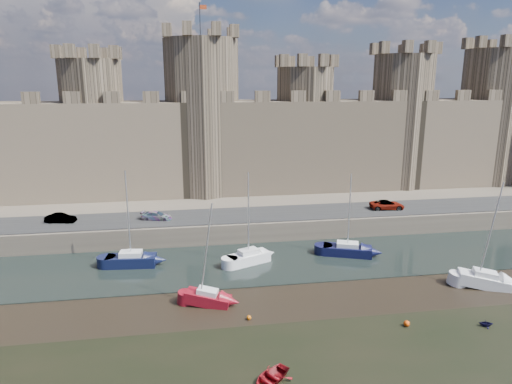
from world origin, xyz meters
TOP-DOWN VIEW (x-y plane):
  - water_channel at (0.00, 24.00)m, footprint 160.00×12.00m
  - quay at (0.00, 60.00)m, footprint 160.00×60.00m
  - road at (0.00, 34.00)m, footprint 160.00×7.00m
  - castle at (-0.64, 48.00)m, footprint 108.50×11.00m
  - car_1 at (-16.31, 34.30)m, footprint 3.80×1.89m
  - car_2 at (-4.71, 33.66)m, footprint 4.05×2.41m
  - car_3 at (26.00, 33.69)m, footprint 4.80×2.57m
  - sailboat_1 at (-7.06, 25.14)m, footprint 5.41×2.49m
  - sailboat_2 at (5.59, 23.89)m, footprint 5.07×3.54m
  - sailboat_3 at (17.14, 24.52)m, footprint 5.85×3.88m
  - sailboat_4 at (0.65, 15.23)m, footprint 4.36×2.78m
  - sailboat_5 at (27.54, 14.66)m, footprint 5.24×3.57m
  - dinghy_4 at (4.22, 3.74)m, footprint 3.74×3.60m
  - dinghy_7 at (23.00, 7.89)m, footprint 1.36×1.27m
  - buoy_1 at (3.93, 12.00)m, footprint 0.39×0.39m
  - buoy_3 at (16.60, 8.94)m, footprint 0.50×0.50m

SIDE VIEW (x-z plane):
  - water_channel at x=0.00m, z-range 0.00..0.08m
  - buoy_1 at x=3.93m, z-range 0.00..0.39m
  - buoy_3 at x=16.60m, z-range 0.00..0.50m
  - dinghy_7 at x=23.00m, z-range 0.00..0.58m
  - dinghy_4 at x=4.22m, z-range 0.00..0.63m
  - sailboat_4 at x=0.65m, z-range -4.04..5.46m
  - sailboat_3 at x=17.14m, z-range -4.03..5.53m
  - sailboat_5 at x=27.54m, z-range -4.52..6.02m
  - sailboat_2 at x=5.59m, z-range -4.28..5.91m
  - sailboat_1 at x=-7.06m, z-range -4.43..6.08m
  - quay at x=0.00m, z-range 0.00..2.50m
  - road at x=0.00m, z-range 2.50..2.60m
  - car_2 at x=-4.71m, z-range 2.50..3.60m
  - car_1 at x=-16.31m, z-range 2.50..3.70m
  - car_3 at x=26.00m, z-range 2.50..3.78m
  - castle at x=-0.64m, z-range -2.83..26.17m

